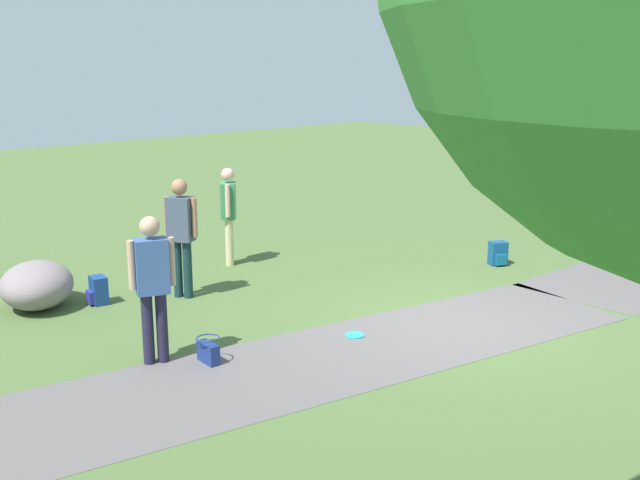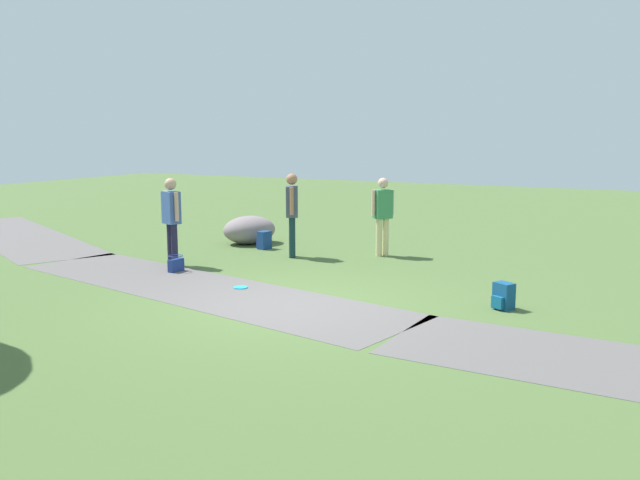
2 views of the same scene
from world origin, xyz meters
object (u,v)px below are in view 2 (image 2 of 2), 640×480
lawn_boulder (249,230)px  man_near_boulder (383,211)px  frisbee_on_grass (240,287)px  backpack_by_boulder (264,240)px  spare_backpack_on_lawn (503,296)px  passerby_on_path (292,209)px  woman_with_handbag (171,215)px  handbag_on_grass (176,264)px

lawn_boulder → man_near_boulder: bearing=179.4°
lawn_boulder → frisbee_on_grass: size_ratio=6.38×
backpack_by_boulder → spare_backpack_on_lawn: bearing=154.7°
passerby_on_path → frisbee_on_grass: (-0.62, 2.85, -1.01)m
woman_with_handbag → handbag_on_grass: (-0.42, 0.43, -0.85)m
lawn_boulder → backpack_by_boulder: lawn_boulder is taller
handbag_on_grass → spare_backpack_on_lawn: (-6.06, -0.07, 0.05)m
woman_with_handbag → lawn_boulder: bearing=-88.0°
man_near_boulder → handbag_on_grass: man_near_boulder is taller
man_near_boulder → passerby_on_path: size_ratio=0.94×
spare_backpack_on_lawn → frisbee_on_grass: 4.28m
passerby_on_path → frisbee_on_grass: size_ratio=7.05×
handbag_on_grass → frisbee_on_grass: handbag_on_grass is taller
handbag_on_grass → backpack_by_boulder: backpack_by_boulder is taller
passerby_on_path → woman_with_handbag: bearing=48.6°
passerby_on_path → backpack_by_boulder: passerby_on_path is taller
passerby_on_path → frisbee_on_grass: passerby_on_path is taller
spare_backpack_on_lawn → man_near_boulder: bearing=-44.8°
lawn_boulder → passerby_on_path: passerby_on_path is taller
frisbee_on_grass → passerby_on_path: bearing=-77.8°
lawn_boulder → backpack_by_boulder: 0.83m
backpack_by_boulder → frisbee_on_grass: (-1.67, 3.43, -0.18)m
woman_with_handbag → frisbee_on_grass: (-2.25, 1.00, -0.98)m
handbag_on_grass → lawn_boulder: bearing=-81.1°
frisbee_on_grass → handbag_on_grass: bearing=-17.3°
handbag_on_grass → man_near_boulder: bearing=-130.8°
woman_with_handbag → spare_backpack_on_lawn: size_ratio=4.28×
woman_with_handbag → passerby_on_path: 2.47m
backpack_by_boulder → frisbee_on_grass: size_ratio=1.62×
lawn_boulder → man_near_boulder: man_near_boulder is taller
backpack_by_boulder → man_near_boulder: bearing=-171.1°
spare_backpack_on_lawn → woman_with_handbag: bearing=-3.1°
lawn_boulder → man_near_boulder: (-3.35, 0.04, 0.63)m
woman_with_handbag → handbag_on_grass: size_ratio=5.19×
man_near_boulder → frisbee_on_grass: size_ratio=6.66×
backpack_by_boulder → passerby_on_path: bearing=151.3°
man_near_boulder → backpack_by_boulder: 2.80m
handbag_on_grass → frisbee_on_grass: bearing=162.7°
woman_with_handbag → frisbee_on_grass: bearing=156.1°
passerby_on_path → spare_backpack_on_lawn: size_ratio=4.36×
handbag_on_grass → frisbee_on_grass: (-1.83, 0.57, -0.13)m
handbag_on_grass → passerby_on_path: bearing=-118.0°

